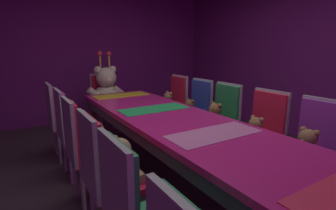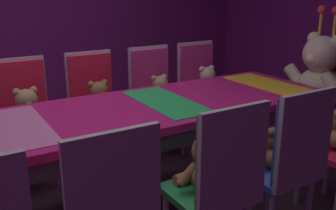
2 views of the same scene
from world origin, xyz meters
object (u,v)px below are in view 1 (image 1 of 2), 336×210
object	(u,v)px
teddy_left_3	(96,139)
chair_right_3	(223,115)
banquet_table	(179,128)
king_teddy_bear	(107,89)
teddy_right_1	(306,148)
teddy_right_5	(168,102)
teddy_right_2	(255,132)
chair_left_3	(80,142)
chair_left_4	(68,125)
chair_left_1	(131,207)
chair_left_5	(58,114)
chair_right_1	(316,143)
teddy_right_4	(189,110)
teddy_left_2	(121,162)
chair_right_5	(176,100)
teddy_right_3	(214,117)
chair_right_4	(198,107)
throne_chair	(104,96)
teddy_left_4	(82,124)
chair_right_2	(264,128)
teddy_left_5	(70,113)
chair_left_2	(101,167)

from	to	relation	value
teddy_left_3	chair_right_3	world-z (taller)	chair_right_3
banquet_table	king_teddy_bear	bearing A→B (deg)	90.00
teddy_right_1	teddy_right_5	distance (m)	2.23
teddy_right_2	teddy_right_1	bearing A→B (deg)	90.64
chair_left_3	chair_left_4	size ratio (longest dim) A/B	1.00
chair_right_3	teddy_right_5	distance (m)	1.10
chair_left_1	chair_left_5	world-z (taller)	same
teddy_left_3	chair_right_1	world-z (taller)	chair_right_1
chair_right_1	teddy_right_5	xyz separation A→B (m)	(-0.13, 2.23, -0.02)
teddy_right_1	teddy_right_4	size ratio (longest dim) A/B	1.13
teddy_left_2	chair_right_5	size ratio (longest dim) A/B	0.36
teddy_right_3	teddy_right_4	bearing A→B (deg)	-90.08
teddy_right_2	chair_right_4	xyz separation A→B (m)	(0.15, 1.12, 0.02)
chair_right_5	king_teddy_bear	world-z (taller)	king_teddy_bear
chair_left_3	throne_chair	distance (m)	2.18
teddy_left_4	chair_left_5	distance (m)	0.58
chair_right_2	teddy_right_4	bearing A→B (deg)	-82.97
chair_right_2	chair_right_5	xyz separation A→B (m)	(0.02, 1.70, 0.00)
teddy_left_3	teddy_right_3	distance (m)	1.44
chair_left_3	teddy_left_4	xyz separation A→B (m)	(0.16, 0.58, -0.01)
king_teddy_bear	teddy_left_5	bearing A→B (deg)	-46.07
chair_left_3	chair_right_3	xyz separation A→B (m)	(1.73, 0.03, 0.00)
teddy_left_2	throne_chair	size ratio (longest dim) A/B	0.36
teddy_left_2	throne_chair	distance (m)	2.68
chair_right_2	chair_right_4	distance (m)	1.12
chair_right_4	throne_chair	world-z (taller)	same
teddy_left_2	teddy_right_1	distance (m)	1.52
banquet_table	teddy_right_4	xyz separation A→B (m)	(0.72, 0.82, -0.09)
banquet_table	teddy_right_5	size ratio (longest dim) A/B	11.67
chair_left_4	chair_left_5	bearing A→B (deg)	92.58
chair_left_3	teddy_right_3	xyz separation A→B (m)	(1.59, 0.03, -0.01)
chair_right_3	throne_chair	xyz separation A→B (m)	(-0.87, 1.98, 0.00)
chair_left_2	chair_left_4	xyz separation A→B (m)	(0.00, 1.16, 0.00)
banquet_table	chair_right_4	world-z (taller)	chair_right_4
teddy_left_4	teddy_right_3	xyz separation A→B (m)	(1.43, -0.56, 0.01)
chair_right_3	teddy_right_4	bearing A→B (deg)	-74.07
teddy_right_1	chair_right_3	xyz separation A→B (m)	(0.14, 1.14, 0.01)
chair_right_4	chair_left_2	bearing A→B (deg)	32.98
teddy_right_4	throne_chair	world-z (taller)	throne_chair
banquet_table	chair_left_4	xyz separation A→B (m)	(-0.85, 0.86, -0.06)
chair_left_4	teddy_left_4	size ratio (longest dim) A/B	3.15
teddy_left_2	teddy_right_2	size ratio (longest dim) A/B	1.19
banquet_table	chair_left_4	world-z (taller)	chair_left_4
chair_left_3	chair_left_5	size ratio (longest dim) A/B	1.00
chair_left_4	teddy_right_1	xyz separation A→B (m)	(1.57, -1.69, -0.01)
teddy_left_3	teddy_right_1	xyz separation A→B (m)	(1.44, -1.11, -0.01)
teddy_left_2	chair_left_3	bearing A→B (deg)	105.06
chair_left_3	chair_right_4	xyz separation A→B (m)	(1.73, 0.53, 0.00)
teddy_left_4	chair_right_4	world-z (taller)	chair_right_4
chair_left_2	chair_left_4	size ratio (longest dim) A/B	1.00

